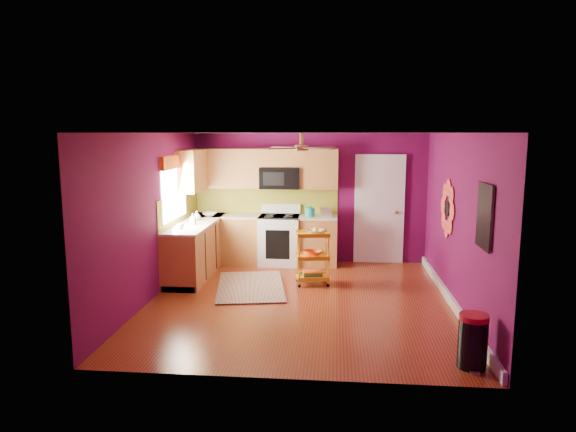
# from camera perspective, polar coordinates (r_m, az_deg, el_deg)

# --- Properties ---
(ground) EXTENTS (5.00, 5.00, 0.00)m
(ground) POSITION_cam_1_polar(r_m,az_deg,el_deg) (7.84, 1.35, -9.39)
(ground) COLOR maroon
(ground) RESTS_ON ground
(room_envelope) EXTENTS (4.54, 5.04, 2.52)m
(room_envelope) POSITION_cam_1_polar(r_m,az_deg,el_deg) (7.48, 1.60, 2.56)
(room_envelope) COLOR #5B0A41
(room_envelope) RESTS_ON ground
(lower_cabinets) EXTENTS (2.81, 2.31, 0.94)m
(lower_cabinets) POSITION_cam_1_polar(r_m,az_deg,el_deg) (9.63, -5.90, -3.22)
(lower_cabinets) COLOR #995C29
(lower_cabinets) RESTS_ON ground
(electric_range) EXTENTS (0.76, 0.66, 1.13)m
(electric_range) POSITION_cam_1_polar(r_m,az_deg,el_deg) (9.85, -0.95, -2.60)
(electric_range) COLOR white
(electric_range) RESTS_ON ground
(upper_cabinetry) EXTENTS (2.80, 2.30, 1.26)m
(upper_cabinetry) POSITION_cam_1_polar(r_m,az_deg,el_deg) (9.76, -5.03, 5.07)
(upper_cabinetry) COLOR #995C29
(upper_cabinetry) RESTS_ON ground
(left_window) EXTENTS (0.08, 1.35, 1.08)m
(left_window) POSITION_cam_1_polar(r_m,az_deg,el_deg) (8.92, -12.52, 4.09)
(left_window) COLOR white
(left_window) RESTS_ON ground
(panel_door) EXTENTS (0.95, 0.11, 2.15)m
(panel_door) POSITION_cam_1_polar(r_m,az_deg,el_deg) (10.02, 10.09, 0.61)
(panel_door) COLOR white
(panel_door) RESTS_ON ground
(right_wall_art) EXTENTS (0.04, 2.74, 1.04)m
(right_wall_art) POSITION_cam_1_polar(r_m,az_deg,el_deg) (7.35, 18.80, 0.47)
(right_wall_art) COLOR black
(right_wall_art) RESTS_ON ground
(ceiling_fan) EXTENTS (1.01, 1.01, 0.26)m
(ceiling_fan) POSITION_cam_1_polar(r_m,az_deg,el_deg) (7.63, 1.52, 7.64)
(ceiling_fan) COLOR #BF8C3F
(ceiling_fan) RESTS_ON ground
(shag_rug) EXTENTS (1.34, 1.89, 0.02)m
(shag_rug) POSITION_cam_1_polar(r_m,az_deg,el_deg) (8.51, -4.17, -7.81)
(shag_rug) COLOR #321810
(shag_rug) RESTS_ON ground
(rolling_cart) EXTENTS (0.59, 0.47, 0.96)m
(rolling_cart) POSITION_cam_1_polar(r_m,az_deg,el_deg) (8.53, 2.81, -4.39)
(rolling_cart) COLOR yellow
(rolling_cart) RESTS_ON ground
(trash_can) EXTENTS (0.38, 0.39, 0.59)m
(trash_can) POSITION_cam_1_polar(r_m,az_deg,el_deg) (5.99, 19.83, -12.95)
(trash_can) COLOR black
(trash_can) RESTS_ON ground
(teal_kettle) EXTENTS (0.18, 0.18, 0.21)m
(teal_kettle) POSITION_cam_1_polar(r_m,az_deg,el_deg) (9.70, 2.46, 0.45)
(teal_kettle) COLOR #128D81
(teal_kettle) RESTS_ON lower_cabinets
(toaster) EXTENTS (0.22, 0.15, 0.18)m
(toaster) POSITION_cam_1_polar(r_m,az_deg,el_deg) (9.70, 4.27, 0.47)
(toaster) COLOR beige
(toaster) RESTS_ON lower_cabinets
(soap_bottle_a) EXTENTS (0.09, 0.09, 0.20)m
(soap_bottle_a) POSITION_cam_1_polar(r_m,az_deg,el_deg) (8.97, -10.55, -0.32)
(soap_bottle_a) COLOR #EA3F72
(soap_bottle_a) RESTS_ON lower_cabinets
(soap_bottle_b) EXTENTS (0.13, 0.13, 0.17)m
(soap_bottle_b) POSITION_cam_1_polar(r_m,az_deg,el_deg) (9.43, -10.10, 0.07)
(soap_bottle_b) COLOR white
(soap_bottle_b) RESTS_ON lower_cabinets
(counter_dish) EXTENTS (0.27, 0.27, 0.07)m
(counter_dish) POSITION_cam_1_polar(r_m,az_deg,el_deg) (9.84, -8.67, 0.18)
(counter_dish) COLOR white
(counter_dish) RESTS_ON lower_cabinets
(counter_cup) EXTENTS (0.12, 0.12, 0.09)m
(counter_cup) POSITION_cam_1_polar(r_m,az_deg,el_deg) (8.62, -11.87, -1.10)
(counter_cup) COLOR white
(counter_cup) RESTS_ON lower_cabinets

